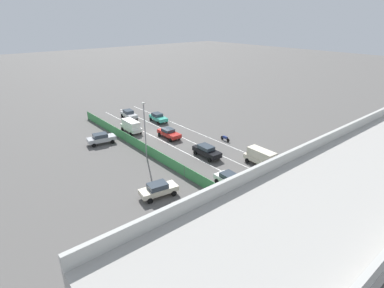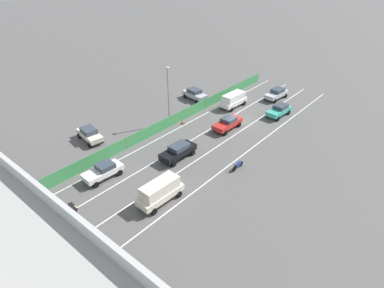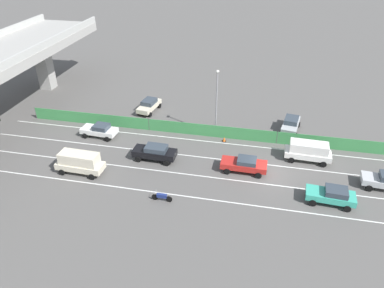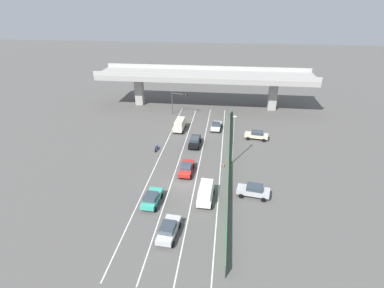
# 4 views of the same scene
# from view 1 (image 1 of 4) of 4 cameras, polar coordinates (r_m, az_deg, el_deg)

# --- Properties ---
(ground_plane) EXTENTS (300.00, 300.00, 0.00)m
(ground_plane) POSITION_cam_1_polar(r_m,az_deg,el_deg) (52.63, -5.86, 1.94)
(ground_plane) COLOR #565451
(lane_line_left_edge) EXTENTS (0.14, 49.81, 0.01)m
(lane_line_left_edge) POSITION_cam_1_polar(r_m,az_deg,el_deg) (50.56, 3.39, 1.14)
(lane_line_left_edge) COLOR silver
(lane_line_left_edge) RESTS_ON ground
(lane_line_mid_left) EXTENTS (0.14, 49.81, 0.01)m
(lane_line_mid_left) POSITION_cam_1_polar(r_m,az_deg,el_deg) (48.45, 0.44, 0.18)
(lane_line_mid_left) COLOR silver
(lane_line_mid_left) RESTS_ON ground
(lane_line_mid_right) EXTENTS (0.14, 49.81, 0.01)m
(lane_line_mid_right) POSITION_cam_1_polar(r_m,az_deg,el_deg) (46.49, -2.77, -0.86)
(lane_line_mid_right) COLOR silver
(lane_line_mid_right) RESTS_ON ground
(lane_line_right_edge) EXTENTS (0.14, 49.81, 0.01)m
(lane_line_right_edge) POSITION_cam_1_polar(r_m,az_deg,el_deg) (44.71, -6.25, -1.98)
(lane_line_right_edge) COLOR silver
(lane_line_right_edge) RESTS_ON ground
(green_fence) EXTENTS (0.10, 45.91, 1.52)m
(green_fence) POSITION_cam_1_polar(r_m,az_deg,el_deg) (43.80, -7.60, -1.50)
(green_fence) COLOR #3D8E4C
(green_fence) RESTS_ON ground
(car_sedan_black) EXTENTS (2.05, 4.64, 1.68)m
(car_sedan_black) POSITION_cam_1_polar(r_m,az_deg,el_deg) (43.46, 2.76, -1.27)
(car_sedan_black) COLOR black
(car_sedan_black) RESTS_ON ground
(car_sedan_silver) EXTENTS (2.26, 4.64, 1.64)m
(car_sedan_silver) POSITION_cam_1_polar(r_m,az_deg,el_deg) (61.37, -11.74, 5.54)
(car_sedan_silver) COLOR #B7BABC
(car_sedan_silver) RESTS_ON ground
(car_sedan_red) EXTENTS (2.05, 4.64, 1.54)m
(car_sedan_red) POSITION_cam_1_polar(r_m,az_deg,el_deg) (50.42, -4.36, 2.10)
(car_sedan_red) COLOR red
(car_sedan_red) RESTS_ON ground
(car_taxi_teal) EXTENTS (2.18, 4.38, 1.61)m
(car_taxi_teal) POSITION_cam_1_polar(r_m,az_deg,el_deg) (58.49, -6.37, 5.01)
(car_taxi_teal) COLOR teal
(car_taxi_teal) RESTS_ON ground
(car_van_cream) EXTENTS (2.10, 4.85, 2.24)m
(car_van_cream) POSITION_cam_1_polar(r_m,az_deg,el_deg) (41.88, 12.85, -2.33)
(car_van_cream) COLOR beige
(car_van_cream) RESTS_ON ground
(car_sedan_white) EXTENTS (2.21, 4.34, 1.57)m
(car_sedan_white) POSITION_cam_1_polar(r_m,az_deg,el_deg) (36.39, 7.16, -6.66)
(car_sedan_white) COLOR white
(car_sedan_white) RESTS_ON ground
(car_van_white) EXTENTS (2.20, 4.82, 2.12)m
(car_van_white) POSITION_cam_1_polar(r_m,az_deg,el_deg) (53.75, -11.36, 3.43)
(car_van_white) COLOR silver
(car_van_white) RESTS_ON ground
(motorcycle) EXTENTS (0.60, 1.95, 0.93)m
(motorcycle) POSITION_cam_1_polar(r_m,az_deg,el_deg) (49.50, 6.23, 1.12)
(motorcycle) COLOR black
(motorcycle) RESTS_ON ground
(parked_wagon_silver) EXTENTS (4.50, 2.52, 1.70)m
(parked_wagon_silver) POSITION_cam_1_polar(r_m,az_deg,el_deg) (49.95, -16.66, 1.05)
(parked_wagon_silver) COLOR #B2B5B7
(parked_wagon_silver) RESTS_ON ground
(parked_sedan_cream) EXTENTS (4.47, 2.46, 1.64)m
(parked_sedan_cream) POSITION_cam_1_polar(r_m,az_deg,el_deg) (34.42, -6.32, -8.39)
(parked_sedan_cream) COLOR beige
(parked_sedan_cream) RESTS_ON ground
(traffic_light) EXTENTS (3.78, 1.06, 5.20)m
(traffic_light) POSITION_cam_1_polar(r_m,az_deg,el_deg) (38.37, 25.22, -2.41)
(traffic_light) COLOR #47474C
(traffic_light) RESTS_ON ground
(street_lamp) EXTENTS (0.60, 0.36, 8.06)m
(street_lamp) POSITION_cam_1_polar(r_m,az_deg,el_deg) (42.40, -8.86, 3.49)
(street_lamp) COLOR gray
(street_lamp) RESTS_ON ground
(traffic_cone) EXTENTS (0.47, 0.47, 0.55)m
(traffic_cone) POSITION_cam_1_polar(r_m,az_deg,el_deg) (45.69, -7.92, -1.16)
(traffic_cone) COLOR orange
(traffic_cone) RESTS_ON ground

